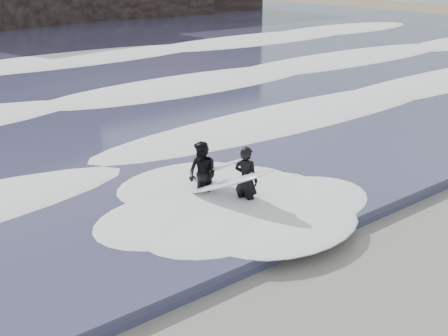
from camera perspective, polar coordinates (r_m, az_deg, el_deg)
The scene contains 4 objects.
foam_near at distance 14.90m, azimuth -11.62°, elevation 0.51°, with size 60.00×3.20×0.20m, color white.
foam_mid at distance 21.14m, azimuth -20.51°, elevation 5.63°, with size 60.00×4.00×0.24m, color white.
surfer_left at distance 12.40m, azimuth 1.75°, elevation -1.28°, with size 1.31×2.18×1.56m.
surfer_right at distance 12.81m, azimuth -1.99°, elevation -0.61°, with size 1.10×1.84×1.54m.
Camera 1 is at (-6.21, -3.58, 5.41)m, focal length 45.00 mm.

